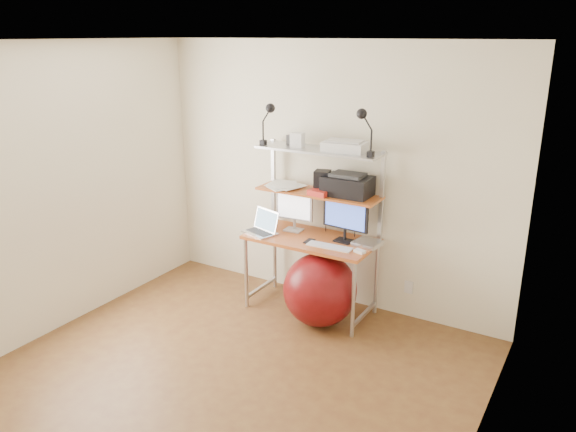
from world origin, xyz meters
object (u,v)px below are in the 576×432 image
at_px(monitor_silver, 295,208).
at_px(monitor_black, 345,217).
at_px(printer, 348,185).
at_px(exercise_ball, 320,290).
at_px(laptop, 263,228).

distance_m(monitor_silver, monitor_black, 0.54).
xyz_separation_m(monitor_silver, printer, (0.52, 0.06, 0.29)).
relative_size(printer, exercise_ball, 0.64).
xyz_separation_m(monitor_silver, laptop, (-0.23, -0.21, -0.17)).
relative_size(monitor_black, laptop, 1.21).
bearing_deg(printer, monitor_black, -73.60).
height_order(monitor_black, laptop, monitor_black).
height_order(monitor_silver, exercise_ball, monitor_silver).
height_order(printer, exercise_ball, printer).
bearing_deg(printer, monitor_silver, -174.59).
height_order(monitor_black, printer, printer).
bearing_deg(exercise_ball, monitor_black, 68.62).
xyz_separation_m(laptop, printer, (0.74, 0.27, 0.46)).
relative_size(monitor_silver, monitor_black, 0.92).
bearing_deg(laptop, monitor_silver, 60.41).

